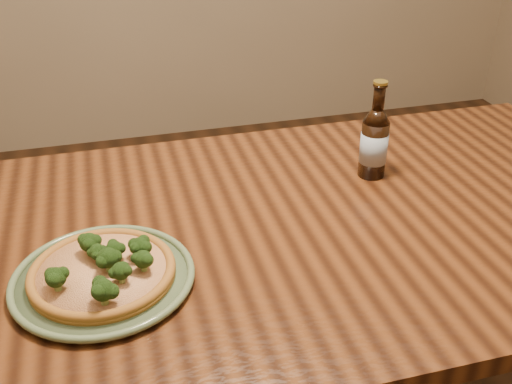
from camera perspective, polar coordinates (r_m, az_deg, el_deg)
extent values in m
cube|color=#4C2610|center=(1.27, 5.02, -3.22)|extent=(1.60, 0.90, 0.04)
cylinder|color=#4C2610|center=(2.07, 20.27, -3.18)|extent=(0.07, 0.07, 0.71)
cylinder|color=#576A49|center=(1.11, -14.32, -8.11)|extent=(0.30, 0.30, 0.01)
torus|color=#576A49|center=(1.11, -14.36, -7.83)|extent=(0.33, 0.33, 0.01)
torus|color=#576A49|center=(1.11, -14.36, -7.87)|extent=(0.26, 0.26, 0.01)
cylinder|color=#965F21|center=(1.10, -14.39, -7.62)|extent=(0.26, 0.26, 0.01)
torus|color=#965F21|center=(1.10, -14.45, -7.29)|extent=(0.26, 0.26, 0.02)
cylinder|color=#DEC487|center=(1.10, -14.45, -7.29)|extent=(0.23, 0.23, 0.01)
sphere|color=#274816|center=(1.10, -10.99, -5.09)|extent=(0.05, 0.05, 0.03)
sphere|color=#274816|center=(1.01, -14.38, -9.03)|extent=(0.04, 0.04, 0.04)
sphere|color=#274816|center=(1.08, -13.90, -6.11)|extent=(0.05, 0.05, 0.04)
sphere|color=#274816|center=(1.07, -10.71, -6.31)|extent=(0.04, 0.04, 0.03)
sphere|color=#274816|center=(1.13, -15.62, -4.64)|extent=(0.04, 0.04, 0.04)
sphere|color=#274816|center=(1.11, -14.88, -5.50)|extent=(0.03, 0.03, 0.03)
sphere|color=#274816|center=(1.06, -18.53, -7.72)|extent=(0.04, 0.04, 0.04)
sphere|color=#274816|center=(1.05, -12.76, -7.35)|extent=(0.04, 0.04, 0.03)
sphere|color=#274816|center=(1.10, -13.35, -5.30)|extent=(0.04, 0.04, 0.03)
cylinder|color=black|center=(1.41, 11.12, 4.04)|extent=(0.06, 0.06, 0.14)
cone|color=black|center=(1.38, 11.46, 7.12)|extent=(0.06, 0.06, 0.03)
cylinder|color=black|center=(1.36, 11.65, 8.87)|extent=(0.03, 0.03, 0.06)
torus|color=black|center=(1.35, 11.76, 9.90)|extent=(0.03, 0.03, 0.01)
cylinder|color=#A58C33|center=(1.35, 11.79, 10.18)|extent=(0.03, 0.03, 0.01)
cylinder|color=#99A7B8|center=(1.41, 11.14, 4.20)|extent=(0.06, 0.06, 0.07)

